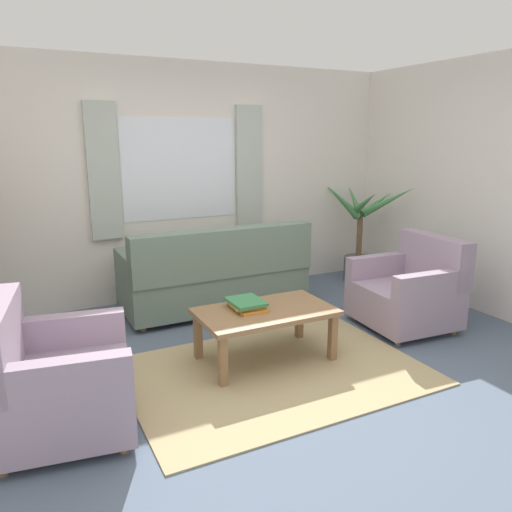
{
  "coord_description": "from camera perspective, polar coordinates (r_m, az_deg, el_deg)",
  "views": [
    {
      "loc": [
        -1.74,
        -3.1,
        1.81
      ],
      "look_at": [
        0.18,
        0.7,
        0.77
      ],
      "focal_mm": 34.54,
      "sensor_mm": 36.0,
      "label": 1
    }
  ],
  "objects": [
    {
      "name": "wall_back",
      "position": [
        5.65,
        -8.92,
        8.42
      ],
      "size": [
        5.32,
        0.12,
        2.6
      ],
      "primitive_type": "cube",
      "color": "silver",
      "rests_on": "ground_plane"
    },
    {
      "name": "window_with_curtains",
      "position": [
        5.56,
        -8.71,
        9.9
      ],
      "size": [
        1.98,
        0.07,
        1.4
      ],
      "color": "white"
    },
    {
      "name": "area_rug",
      "position": [
        3.98,
        2.26,
        -13.2
      ],
      "size": [
        2.27,
        1.61,
        0.01
      ],
      "primitive_type": "cube",
      "color": "tan",
      "rests_on": "ground_plane"
    },
    {
      "name": "armchair_left",
      "position": [
        3.35,
        -22.55,
        -13.18
      ],
      "size": [
        0.94,
        0.95,
        0.88
      ],
      "rotation": [
        0.0,
        0.0,
        1.42
      ],
      "color": "#998499",
      "rests_on": "ground_plane"
    },
    {
      "name": "couch",
      "position": [
        5.2,
        -4.66,
        -2.39
      ],
      "size": [
        1.9,
        0.82,
        0.92
      ],
      "rotation": [
        0.0,
        0.0,
        3.14
      ],
      "color": "slate",
      "rests_on": "ground_plane"
    },
    {
      "name": "coffee_table",
      "position": [
        4.03,
        1.08,
        -6.99
      ],
      "size": [
        1.1,
        0.64,
        0.44
      ],
      "color": "olive",
      "rests_on": "ground_plane"
    },
    {
      "name": "ground_plane",
      "position": [
        3.99,
        2.26,
        -13.28
      ],
      "size": [
        6.24,
        6.24,
        0.0
      ],
      "primitive_type": "plane",
      "color": "slate"
    },
    {
      "name": "potted_plant",
      "position": [
        6.31,
        11.88,
        2.12
      ],
      "size": [
        1.05,
        1.21,
        1.29
      ],
      "color": "#56565B",
      "rests_on": "ground_plane"
    },
    {
      "name": "book_stack_on_table",
      "position": [
        4.03,
        -1.07,
        -5.59
      ],
      "size": [
        0.27,
        0.34,
        0.07
      ],
      "color": "orange",
      "rests_on": "coffee_table"
    },
    {
      "name": "armchair_right",
      "position": [
        4.98,
        17.36,
        -3.89
      ],
      "size": [
        0.88,
        0.89,
        0.88
      ],
      "rotation": [
        0.0,
        0.0,
        -1.64
      ],
      "color": "#998499",
      "rests_on": "ground_plane"
    }
  ]
}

